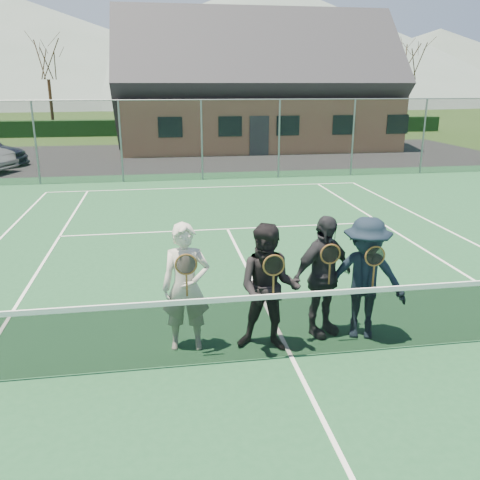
{
  "coord_description": "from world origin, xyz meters",
  "views": [
    {
      "loc": [
        -1.66,
        -5.93,
        3.58
      ],
      "look_at": [
        -0.46,
        1.5,
        1.25
      ],
      "focal_mm": 38.0,
      "sensor_mm": 36.0,
      "label": 1
    }
  ],
  "objects_px": {
    "tennis_net": "(292,322)",
    "player_a": "(186,287)",
    "clubhouse": "(255,76)",
    "player_b": "(269,288)",
    "player_d": "(365,279)",
    "player_c": "(323,276)"
  },
  "relations": [
    {
      "from": "tennis_net",
      "to": "player_c",
      "type": "xyz_separation_m",
      "value": [
        0.6,
        0.61,
        0.38
      ]
    },
    {
      "from": "tennis_net",
      "to": "player_a",
      "type": "relative_size",
      "value": 6.49
    },
    {
      "from": "clubhouse",
      "to": "player_b",
      "type": "bearing_deg",
      "value": -100.2
    },
    {
      "from": "tennis_net",
      "to": "player_a",
      "type": "height_order",
      "value": "player_a"
    },
    {
      "from": "player_d",
      "to": "tennis_net",
      "type": "bearing_deg",
      "value": -159.65
    },
    {
      "from": "tennis_net",
      "to": "player_c",
      "type": "distance_m",
      "value": 0.94
    },
    {
      "from": "player_a",
      "to": "player_c",
      "type": "height_order",
      "value": "same"
    },
    {
      "from": "player_a",
      "to": "player_c",
      "type": "relative_size",
      "value": 1.0
    },
    {
      "from": "clubhouse",
      "to": "player_d",
      "type": "xyz_separation_m",
      "value": [
        -2.84,
        -23.57,
        -3.07
      ]
    },
    {
      "from": "tennis_net",
      "to": "player_d",
      "type": "distance_m",
      "value": 1.3
    },
    {
      "from": "clubhouse",
      "to": "player_a",
      "type": "relative_size",
      "value": 8.67
    },
    {
      "from": "tennis_net",
      "to": "player_c",
      "type": "bearing_deg",
      "value": 45.62
    },
    {
      "from": "player_b",
      "to": "player_d",
      "type": "bearing_deg",
      "value": 5.33
    },
    {
      "from": "tennis_net",
      "to": "player_b",
      "type": "relative_size",
      "value": 6.49
    },
    {
      "from": "player_a",
      "to": "clubhouse",
      "type": "bearing_deg",
      "value": 77.12
    },
    {
      "from": "player_a",
      "to": "player_b",
      "type": "bearing_deg",
      "value": -10.68
    },
    {
      "from": "player_c",
      "to": "player_a",
      "type": "bearing_deg",
      "value": -176.9
    },
    {
      "from": "player_b",
      "to": "player_d",
      "type": "distance_m",
      "value": 1.43
    },
    {
      "from": "tennis_net",
      "to": "player_a",
      "type": "xyz_separation_m",
      "value": [
        -1.37,
        0.51,
        0.38
      ]
    },
    {
      "from": "player_c",
      "to": "player_d",
      "type": "relative_size",
      "value": 1.0
    },
    {
      "from": "player_d",
      "to": "clubhouse",
      "type": "bearing_deg",
      "value": 83.14
    },
    {
      "from": "player_c",
      "to": "player_b",
      "type": "bearing_deg",
      "value": -159.93
    }
  ]
}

